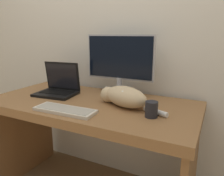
# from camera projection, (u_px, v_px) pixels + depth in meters

# --- Properties ---
(wall_back) EXTENTS (6.40, 0.06, 2.60)m
(wall_back) POSITION_uv_depth(u_px,v_px,m) (116.00, 27.00, 1.79)
(wall_back) COLOR silver
(wall_back) RESTS_ON ground_plane
(desk) EXTENTS (1.49, 0.72, 0.78)m
(desk) POSITION_uv_depth(u_px,v_px,m) (91.00, 123.00, 1.59)
(desk) COLOR olive
(desk) RESTS_ON ground_plane
(monitor) EXTENTS (0.54, 0.21, 0.46)m
(monitor) POSITION_uv_depth(u_px,v_px,m) (120.00, 63.00, 1.65)
(monitor) COLOR #B2B2B7
(monitor) RESTS_ON desk
(laptop) EXTENTS (0.32, 0.26, 0.25)m
(laptop) POSITION_uv_depth(u_px,v_px,m) (58.00, 88.00, 1.72)
(laptop) COLOR black
(laptop) RESTS_ON desk
(external_keyboard) EXTENTS (0.40, 0.14, 0.02)m
(external_keyboard) POSITION_uv_depth(u_px,v_px,m) (65.00, 110.00, 1.34)
(external_keyboard) COLOR beige
(external_keyboard) RESTS_ON desk
(cat) EXTENTS (0.50, 0.28, 0.13)m
(cat) POSITION_uv_depth(u_px,v_px,m) (124.00, 96.00, 1.43)
(cat) COLOR #D1B284
(cat) RESTS_ON desk
(coffee_mug) EXTENTS (0.07, 0.07, 0.09)m
(coffee_mug) POSITION_uv_depth(u_px,v_px,m) (151.00, 109.00, 1.24)
(coffee_mug) COLOR #232328
(coffee_mug) RESTS_ON desk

